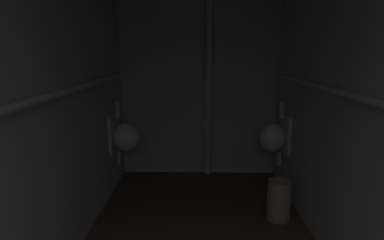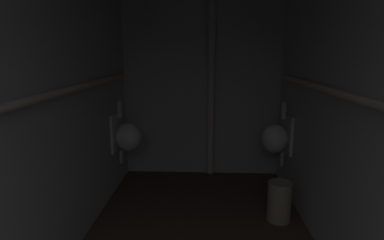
% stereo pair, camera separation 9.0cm
% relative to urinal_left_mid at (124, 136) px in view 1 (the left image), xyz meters
% --- Properties ---
extents(wall_left, '(0.06, 4.13, 2.37)m').
position_rel_urinal_left_mid_xyz_m(wall_left, '(-0.18, -1.45, 0.53)').
color(wall_left, '#B9BAB9').
rests_on(wall_left, ground).
extents(wall_right, '(0.06, 4.13, 2.37)m').
position_rel_urinal_left_mid_xyz_m(wall_right, '(1.91, -1.45, 0.53)').
color(wall_right, '#B9BAB9').
rests_on(wall_right, ground).
extents(wall_back, '(2.15, 0.06, 2.37)m').
position_rel_urinal_left_mid_xyz_m(wall_back, '(0.87, 0.59, 0.53)').
color(wall_back, '#B9BAB9').
rests_on(wall_back, ground).
extents(urinal_left_mid, '(0.32, 0.30, 0.76)m').
position_rel_urinal_left_mid_xyz_m(urinal_left_mid, '(0.00, 0.00, 0.00)').
color(urinal_left_mid, white).
extents(urinal_right_mid, '(0.32, 0.30, 0.76)m').
position_rel_urinal_left_mid_xyz_m(urinal_right_mid, '(1.74, 0.00, 0.00)').
color(urinal_right_mid, white).
extents(supply_pipe_left, '(0.06, 3.37, 0.06)m').
position_rel_urinal_left_mid_xyz_m(supply_pipe_left, '(-0.09, -1.45, 0.68)').
color(supply_pipe_left, beige).
extents(supply_pipe_right, '(0.06, 3.32, 0.06)m').
position_rel_urinal_left_mid_xyz_m(supply_pipe_right, '(1.82, -1.43, 0.68)').
color(supply_pipe_right, beige).
extents(standpipe_back_wall, '(0.09, 0.09, 2.32)m').
position_rel_urinal_left_mid_xyz_m(standpipe_back_wall, '(0.99, 0.48, 0.53)').
color(standpipe_back_wall, beige).
rests_on(standpipe_back_wall, ground).
extents(waste_bin, '(0.23, 0.23, 0.39)m').
position_rel_urinal_left_mid_xyz_m(waste_bin, '(1.65, -0.67, -0.46)').
color(waste_bin, '#9E937A').
rests_on(waste_bin, ground).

